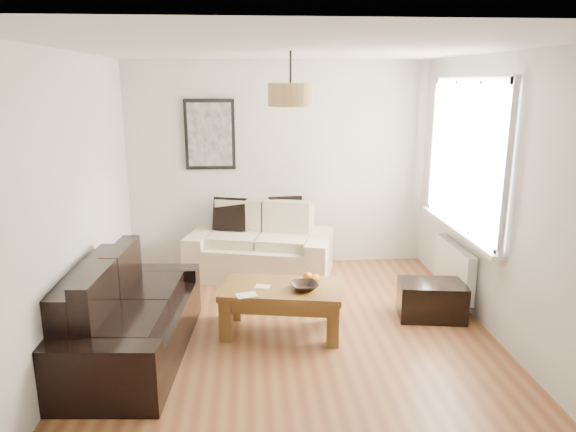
{
  "coord_description": "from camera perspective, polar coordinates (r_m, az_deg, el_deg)",
  "views": [
    {
      "loc": [
        -0.39,
        -4.51,
        2.35
      ],
      "look_at": [
        0.0,
        0.6,
        1.05
      ],
      "focal_mm": 33.39,
      "sensor_mm": 36.0,
      "label": 1
    }
  ],
  "objects": [
    {
      "name": "floor",
      "position": [
        5.1,
        0.52,
        -13.2
      ],
      "size": [
        4.5,
        4.5,
        0.0
      ],
      "primitive_type": "plane",
      "color": "brown",
      "rests_on": "ground"
    },
    {
      "name": "ceiling",
      "position": [
        4.53,
        0.6,
        17.39
      ],
      "size": [
        3.8,
        4.5,
        0.0
      ],
      "primitive_type": null,
      "color": "white",
      "rests_on": "floor"
    },
    {
      "name": "wall_back",
      "position": [
        6.85,
        -1.04,
        5.42
      ],
      "size": [
        3.8,
        0.04,
        2.6
      ],
      "primitive_type": null,
      "color": "silver",
      "rests_on": "floor"
    },
    {
      "name": "wall_front",
      "position": [
        2.52,
        4.97,
        -10.43
      ],
      "size": [
        3.8,
        0.04,
        2.6
      ],
      "primitive_type": null,
      "color": "silver",
      "rests_on": "floor"
    },
    {
      "name": "wall_left",
      "position": [
        4.87,
        -22.31,
        0.71
      ],
      "size": [
        0.04,
        4.5,
        2.6
      ],
      "primitive_type": null,
      "color": "silver",
      "rests_on": "floor"
    },
    {
      "name": "wall_right",
      "position": [
        5.16,
        22.07,
        1.45
      ],
      "size": [
        0.04,
        4.5,
        2.6
      ],
      "primitive_type": null,
      "color": "silver",
      "rests_on": "floor"
    },
    {
      "name": "window_bay",
      "position": [
        5.81,
        18.55,
        6.09
      ],
      "size": [
        0.14,
        1.9,
        1.6
      ],
      "primitive_type": null,
      "color": "white",
      "rests_on": "wall_right"
    },
    {
      "name": "radiator",
      "position": [
        6.08,
        17.3,
        -5.35
      ],
      "size": [
        0.1,
        0.9,
        0.52
      ],
      "primitive_type": "cube",
      "color": "white",
      "rests_on": "wall_right"
    },
    {
      "name": "poster",
      "position": [
        6.78,
        -8.32,
        8.58
      ],
      "size": [
        0.62,
        0.04,
        0.87
      ],
      "primitive_type": null,
      "color": "black",
      "rests_on": "wall_back"
    },
    {
      "name": "pendant_shade",
      "position": [
        4.83,
        0.28,
        12.81
      ],
      "size": [
        0.4,
        0.4,
        0.2
      ],
      "primitive_type": "cylinder",
      "color": "tan",
      "rests_on": "ceiling"
    },
    {
      "name": "loveseat_cream",
      "position": [
        6.58,
        -2.96,
        -2.81
      ],
      "size": [
        1.88,
        1.32,
        0.85
      ],
      "primitive_type": null,
      "rotation": [
        0.0,
        0.0,
        -0.25
      ],
      "color": "beige",
      "rests_on": "floor"
    },
    {
      "name": "sofa_leather",
      "position": [
        4.9,
        -16.5,
        -9.82
      ],
      "size": [
        1.05,
        1.93,
        0.81
      ],
      "primitive_type": null,
      "rotation": [
        0.0,
        0.0,
        1.49
      ],
      "color": "black",
      "rests_on": "floor"
    },
    {
      "name": "coffee_table",
      "position": [
        5.19,
        -0.67,
        -9.89
      ],
      "size": [
        1.22,
        0.8,
        0.46
      ],
      "primitive_type": null,
      "rotation": [
        0.0,
        0.0,
        -0.17
      ],
      "color": "brown",
      "rests_on": "floor"
    },
    {
      "name": "ottoman",
      "position": [
        5.69,
        15.05,
        -8.63
      ],
      "size": [
        0.71,
        0.52,
        0.38
      ],
      "primitive_type": "cube",
      "rotation": [
        0.0,
        0.0,
        -0.16
      ],
      "color": "black",
      "rests_on": "floor"
    },
    {
      "name": "cushion_left",
      "position": [
        6.7,
        -6.18,
        0.21
      ],
      "size": [
        0.43,
        0.24,
        0.41
      ],
      "primitive_type": "cube",
      "rotation": [
        0.0,
        0.0,
        -0.29
      ],
      "color": "black",
      "rests_on": "loveseat_cream"
    },
    {
      "name": "cushion_right",
      "position": [
        6.71,
        -0.26,
        0.35
      ],
      "size": [
        0.42,
        0.16,
        0.41
      ],
      "primitive_type": "cube",
      "rotation": [
        0.0,
        0.0,
        0.09
      ],
      "color": "black",
      "rests_on": "loveseat_cream"
    },
    {
      "name": "fruit_bowl",
      "position": [
        5.02,
        1.76,
        -7.48
      ],
      "size": [
        0.3,
        0.3,
        0.06
      ],
      "primitive_type": "imported",
      "rotation": [
        0.0,
        0.0,
        0.2
      ],
      "color": "black",
      "rests_on": "coffee_table"
    },
    {
      "name": "orange_a",
      "position": [
        5.17,
        2.75,
        -6.71
      ],
      "size": [
        0.08,
        0.08,
        0.07
      ],
      "primitive_type": "sphere",
      "rotation": [
        0.0,
        0.0,
        0.23
      ],
      "color": "orange",
      "rests_on": "fruit_bowl"
    },
    {
      "name": "orange_b",
      "position": [
        5.18,
        2.94,
        -6.67
      ],
      "size": [
        0.11,
        0.11,
        0.09
      ],
      "primitive_type": "sphere",
      "rotation": [
        0.0,
        0.0,
        -0.2
      ],
      "color": "orange",
      "rests_on": "fruit_bowl"
    },
    {
      "name": "orange_c",
      "position": [
        5.23,
        2.11,
        -6.48
      ],
      "size": [
        0.1,
        0.1,
        0.09
      ],
      "primitive_type": "sphere",
      "rotation": [
        0.0,
        0.0,
        -0.11
      ],
      "color": "orange",
      "rests_on": "fruit_bowl"
    },
    {
      "name": "papers",
      "position": [
        4.91,
        -4.43,
        -8.4
      ],
      "size": [
        0.21,
        0.17,
        0.01
      ],
      "primitive_type": "cube",
      "rotation": [
        0.0,
        0.0,
        0.26
      ],
      "color": "silver",
      "rests_on": "coffee_table"
    }
  ]
}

